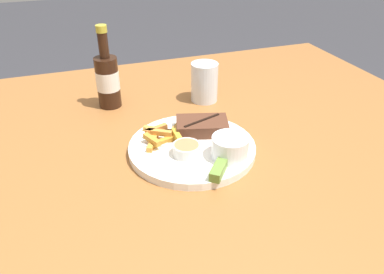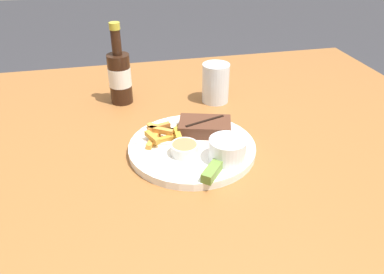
# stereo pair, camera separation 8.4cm
# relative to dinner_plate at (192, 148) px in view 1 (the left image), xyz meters

# --- Properties ---
(dining_table) EXTENTS (1.45, 1.22, 0.76)m
(dining_table) POSITION_rel_dinner_plate_xyz_m (0.00, 0.00, -0.08)
(dining_table) COLOR #935B2D
(dining_table) RESTS_ON ground_plane
(dinner_plate) EXTENTS (0.29, 0.29, 0.02)m
(dinner_plate) POSITION_rel_dinner_plate_xyz_m (0.00, 0.00, 0.00)
(dinner_plate) COLOR white
(dinner_plate) RESTS_ON dining_table
(steak_portion) EXTENTS (0.14, 0.11, 0.03)m
(steak_portion) POSITION_rel_dinner_plate_xyz_m (0.04, 0.05, 0.02)
(steak_portion) COLOR #512D1E
(steak_portion) RESTS_ON dinner_plate
(fries_pile) EXTENTS (0.12, 0.13, 0.02)m
(fries_pile) POSITION_rel_dinner_plate_xyz_m (-0.05, 0.05, 0.02)
(fries_pile) COLOR orange
(fries_pile) RESTS_ON dinner_plate
(coleslaw_cup) EXTENTS (0.08, 0.08, 0.05)m
(coleslaw_cup) POSITION_rel_dinner_plate_xyz_m (0.06, -0.07, 0.04)
(coleslaw_cup) COLOR white
(coleslaw_cup) RESTS_ON dinner_plate
(dipping_sauce_cup) EXTENTS (0.06, 0.06, 0.02)m
(dipping_sauce_cup) POSITION_rel_dinner_plate_xyz_m (-0.02, -0.03, 0.02)
(dipping_sauce_cup) COLOR silver
(dipping_sauce_cup) RESTS_ON dinner_plate
(pickle_spear) EXTENTS (0.06, 0.07, 0.02)m
(pickle_spear) POSITION_rel_dinner_plate_xyz_m (0.02, -0.12, 0.02)
(pickle_spear) COLOR olive
(pickle_spear) RESTS_ON dinner_plate
(fork_utensil) EXTENTS (0.13, 0.05, 0.00)m
(fork_utensil) POSITION_rel_dinner_plate_xyz_m (-0.07, 0.02, 0.01)
(fork_utensil) COLOR #B7B7BC
(fork_utensil) RESTS_ON dinner_plate
(beer_bottle) EXTENTS (0.06, 0.06, 0.23)m
(beer_bottle) POSITION_rel_dinner_plate_xyz_m (-0.14, 0.30, 0.07)
(beer_bottle) COLOR black
(beer_bottle) RESTS_ON dining_table
(drinking_glass) EXTENTS (0.08, 0.08, 0.11)m
(drinking_glass) POSITION_rel_dinner_plate_xyz_m (0.12, 0.24, 0.05)
(drinking_glass) COLOR silver
(drinking_glass) RESTS_ON dining_table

